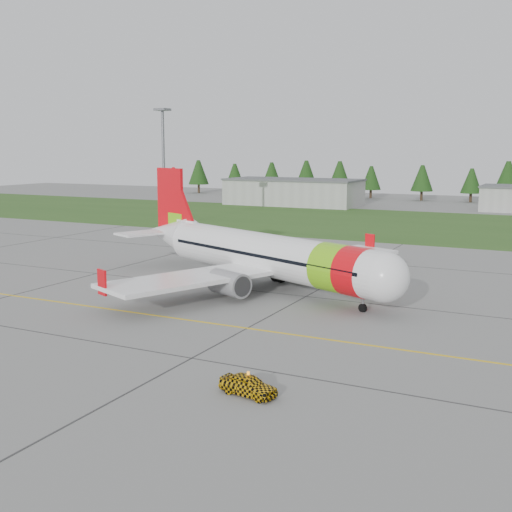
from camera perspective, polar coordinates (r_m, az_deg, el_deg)
The scene contains 9 objects.
ground at distance 48.94m, azimuth -15.78°, elevation -7.07°, with size 320.00×320.00×0.00m, color gray.
aircraft at distance 63.40m, azimuth 0.67°, elevation 0.11°, with size 35.92×34.10×11.44m.
follow_me_car at distance 36.26m, azimuth -0.70°, elevation -9.69°, with size 1.40×1.19×3.49m, color yellow.
service_van at distance 98.06m, azimuth -2.50°, elevation 2.74°, with size 1.46×1.38×4.18m, color silver.
grass_strip at distance 121.51m, azimuth 11.14°, elevation 2.90°, with size 320.00×50.00×0.03m, color #30561E.
taxi_guideline at distance 54.86m, azimuth -10.15°, elevation -5.05°, with size 120.00×0.25×0.02m, color gold.
hangar_west at distance 157.53m, azimuth 3.34°, elevation 5.64°, with size 32.00×14.00×6.00m, color #A8A8A3.
floodlight_mast at distance 112.47m, azimuth -8.20°, elevation 7.57°, with size 0.50×0.50×20.00m, color slate.
treeline at distance 175.59m, azimuth 16.13°, elevation 6.34°, with size 160.00×8.00×10.00m, color #1C3F14, non-canonical shape.
Camera 1 is at (31.96, -34.43, 13.69)m, focal length 45.00 mm.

